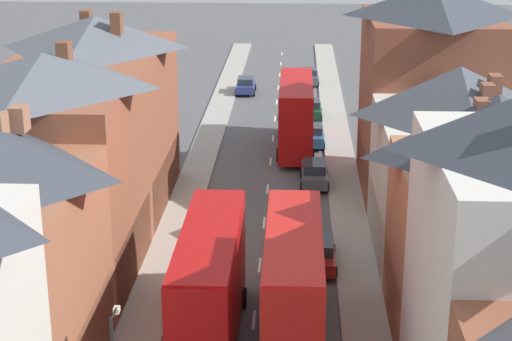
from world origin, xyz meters
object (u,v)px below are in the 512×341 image
at_px(car_parked_left_b, 312,135).
at_px(car_mid_black, 309,76).
at_px(car_near_silver, 311,109).
at_px(car_near_blue, 318,252).
at_px(double_decker_bus_far_approaching, 296,114).
at_px(car_mid_white, 246,85).
at_px(double_decker_bus_mid_street, 293,285).
at_px(double_decker_bus_lead, 210,284).
at_px(delivery_van, 294,230).
at_px(car_parked_right_a, 314,173).

bearing_deg(car_parked_left_b, car_mid_black, 90.00).
bearing_deg(car_near_silver, car_near_blue, -90.00).
height_order(double_decker_bus_far_approaching, car_mid_black, double_decker_bus_far_approaching).
xyz_separation_m(car_near_blue, car_mid_black, (0.00, 43.63, 0.02)).
distance_m(double_decker_bus_far_approaching, car_near_blue, 21.06).
distance_m(car_near_silver, car_mid_white, 11.06).
height_order(car_parked_left_b, car_mid_white, car_parked_left_b).
height_order(double_decker_bus_mid_street, car_parked_left_b, double_decker_bus_mid_street).
bearing_deg(double_decker_bus_lead, car_near_silver, 82.71).
xyz_separation_m(car_mid_black, car_mid_white, (-6.20, -4.29, -0.03)).
xyz_separation_m(car_mid_white, delivery_van, (4.90, -37.71, 0.54)).
xyz_separation_m(car_near_silver, car_parked_right_a, (0.00, -17.25, 0.00)).
height_order(double_decker_bus_mid_street, delivery_van, double_decker_bus_mid_street).
bearing_deg(car_parked_left_b, car_near_blue, -90.00).
height_order(double_decker_bus_lead, car_parked_right_a, double_decker_bus_lead).
distance_m(double_decker_bus_lead, car_parked_right_a, 21.77).
distance_m(double_decker_bus_mid_street, car_near_silver, 38.33).
bearing_deg(car_parked_right_a, car_near_blue, -90.00).
bearing_deg(delivery_van, double_decker_bus_far_approaching, 90.03).
bearing_deg(double_decker_bus_mid_street, car_parked_right_a, 86.43).
relative_size(double_decker_bus_far_approaching, car_parked_right_a, 2.47).
height_order(double_decker_bus_lead, car_near_blue, double_decker_bus_lead).
bearing_deg(car_near_silver, double_decker_bus_far_approaching, -98.05).
bearing_deg(double_decker_bus_lead, delivery_van, 69.81).
relative_size(car_near_silver, car_parked_left_b, 0.99).
distance_m(car_parked_left_b, delivery_van, 20.54).
height_order(double_decker_bus_far_approaching, car_parked_left_b, double_decker_bus_far_approaching).
relative_size(double_decker_bus_lead, double_decker_bus_far_approaching, 1.00).
distance_m(double_decker_bus_far_approaching, car_parked_left_b, 2.65).
bearing_deg(car_near_silver, delivery_van, -92.61).
distance_m(double_decker_bus_far_approaching, delivery_van, 19.35).
bearing_deg(double_decker_bus_far_approaching, delivery_van, -89.97).
bearing_deg(car_parked_left_b, double_decker_bus_far_approaching, -137.66).
bearing_deg(delivery_van, car_near_blue, -51.38).
height_order(car_near_blue, car_parked_right_a, car_parked_right_a).
bearing_deg(car_mid_white, double_decker_bus_lead, -88.44).
relative_size(double_decker_bus_lead, car_parked_left_b, 2.69).
bearing_deg(car_near_blue, double_decker_bus_mid_street, -99.21).
bearing_deg(car_parked_left_b, double_decker_bus_lead, -99.20).
relative_size(car_mid_black, delivery_van, 0.77).
xyz_separation_m(double_decker_bus_mid_street, car_mid_black, (1.31, 51.70, -1.99)).
bearing_deg(double_decker_bus_far_approaching, double_decker_bus_mid_street, -90.00).
xyz_separation_m(car_mid_black, car_parked_left_b, (-0.00, -21.51, 0.02)).
bearing_deg(double_decker_bus_lead, double_decker_bus_mid_street, 1.76).
height_order(car_parked_right_a, car_mid_black, car_parked_right_a).
distance_m(double_decker_bus_mid_street, car_parked_left_b, 30.29).
bearing_deg(delivery_van, car_mid_black, 88.23).
xyz_separation_m(double_decker_bus_lead, car_mid_black, (4.91, 51.81, -1.99)).
xyz_separation_m(double_decker_bus_lead, car_mid_white, (-1.29, 47.53, -2.01)).
height_order(double_decker_bus_mid_street, car_near_silver, double_decker_bus_mid_street).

